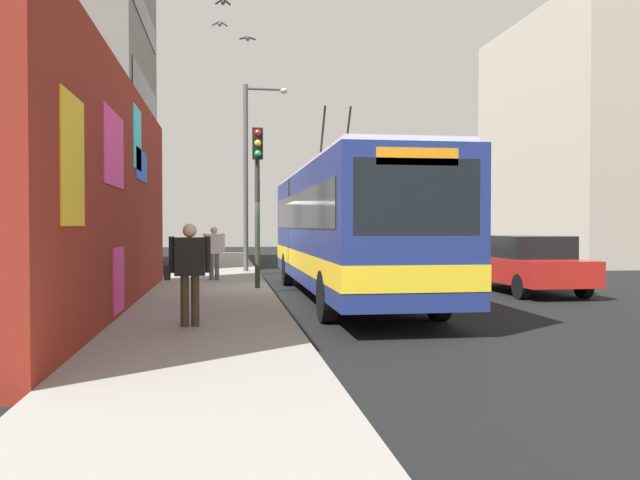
% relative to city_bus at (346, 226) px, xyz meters
% --- Properties ---
extents(ground_plane, '(80.00, 80.00, 0.00)m').
position_rel_city_bus_xyz_m(ground_plane, '(1.90, 1.80, -1.84)').
color(ground_plane, black).
extents(sidewalk_slab, '(48.00, 3.20, 0.15)m').
position_rel_city_bus_xyz_m(sidewalk_slab, '(1.90, 3.40, -1.77)').
color(sidewalk_slab, gray).
rests_on(sidewalk_slab, ground_plane).
extents(graffiti_wall, '(14.14, 0.32, 4.94)m').
position_rel_city_bus_xyz_m(graffiti_wall, '(-2.05, 5.15, 0.63)').
color(graffiti_wall, maroon).
rests_on(graffiti_wall, ground_plane).
extents(building_far_left, '(9.46, 9.23, 16.65)m').
position_rel_city_bus_xyz_m(building_far_left, '(12.56, 11.00, 6.48)').
color(building_far_left, gray).
rests_on(building_far_left, ground_plane).
extents(building_far_right, '(11.86, 6.75, 12.30)m').
position_rel_city_bus_xyz_m(building_far_right, '(14.55, -15.20, 4.31)').
color(building_far_right, '#B2A899').
rests_on(building_far_right, ground_plane).
extents(city_bus, '(12.28, 2.50, 5.10)m').
position_rel_city_bus_xyz_m(city_bus, '(0.00, 0.00, 0.00)').
color(city_bus, navy).
rests_on(city_bus, ground_plane).
extents(parked_car_red, '(4.76, 1.92, 1.58)m').
position_rel_city_bus_xyz_m(parked_car_red, '(0.86, -5.20, -1.01)').
color(parked_car_red, '#B21E19').
rests_on(parked_car_red, ground_plane).
extents(parked_car_dark_gray, '(4.20, 1.75, 1.58)m').
position_rel_city_bus_xyz_m(parked_car_dark_gray, '(6.18, -5.20, -1.01)').
color(parked_car_dark_gray, '#38383D').
rests_on(parked_car_dark_gray, ground_plane).
extents(pedestrian_midblock, '(0.22, 0.67, 1.67)m').
position_rel_city_bus_xyz_m(pedestrian_midblock, '(4.48, 3.37, -0.71)').
color(pedestrian_midblock, '#595960').
rests_on(pedestrian_midblock, sidewalk_slab).
extents(pedestrian_near_wall, '(0.23, 0.77, 1.74)m').
position_rel_city_bus_xyz_m(pedestrian_near_wall, '(-4.98, 3.63, -0.67)').
color(pedestrian_near_wall, '#3F3326').
rests_on(pedestrian_near_wall, sidewalk_slab).
extents(traffic_light, '(0.49, 0.28, 4.37)m').
position_rel_city_bus_xyz_m(traffic_light, '(1.57, 2.15, 1.24)').
color(traffic_light, '#2D382D').
rests_on(traffic_light, sidewalk_slab).
extents(street_lamp, '(0.44, 1.68, 7.01)m').
position_rel_city_bus_xyz_m(street_lamp, '(8.39, 2.08, 2.30)').
color(street_lamp, '#4C4C51').
rests_on(street_lamp, sidewalk_slab).
extents(flying_pigeons, '(10.08, 4.38, 2.04)m').
position_rel_city_bus_xyz_m(flying_pigeons, '(3.93, 1.96, 6.69)').
color(flying_pigeons, gray).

